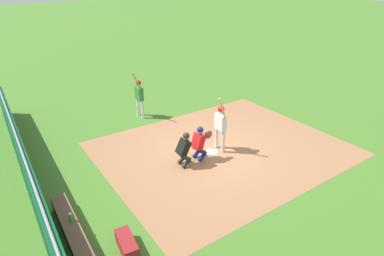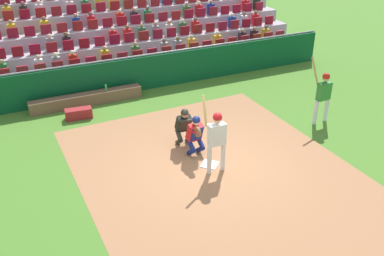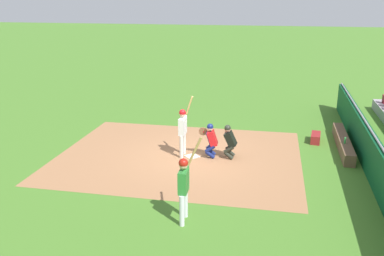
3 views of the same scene
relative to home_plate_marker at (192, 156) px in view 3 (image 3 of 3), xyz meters
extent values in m
plane|color=#467928|center=(0.00, 0.00, -0.02)|extent=(160.00, 160.00, 0.00)
cube|color=#A06D48|center=(0.00, 0.50, -0.01)|extent=(7.44, 9.11, 0.01)
cube|color=white|center=(0.00, 0.00, 0.00)|extent=(0.62, 0.62, 0.02)
cylinder|color=silver|center=(-0.22, 0.36, 0.42)|extent=(0.13, 0.13, 0.86)
cylinder|color=silver|center=(0.21, 0.36, 0.42)|extent=(0.13, 0.13, 0.86)
cube|color=silver|center=(-0.01, 0.36, 1.15)|extent=(0.48, 0.22, 0.61)
sphere|color=#D8AC8C|center=(-0.01, 0.36, 1.61)|extent=(0.22, 0.22, 0.22)
sphere|color=red|center=(-0.01, 0.36, 1.67)|extent=(0.25, 0.25, 0.25)
cylinder|color=silver|center=(0.05, 0.33, 1.44)|extent=(0.51, 0.14, 0.14)
cylinder|color=silver|center=(0.24, 0.33, 1.44)|extent=(0.18, 0.15, 0.13)
cylinder|color=tan|center=(0.28, 0.18, 1.85)|extent=(0.10, 0.32, 0.78)
sphere|color=black|center=(0.29, 0.31, 1.47)|extent=(0.06, 0.06, 0.06)
cylinder|color=navy|center=(-0.03, -0.68, 0.14)|extent=(0.17, 0.39, 0.34)
cylinder|color=navy|center=(-0.03, -0.68, 0.36)|extent=(0.17, 0.39, 0.33)
cylinder|color=navy|center=(0.29, -0.65, 0.14)|extent=(0.17, 0.39, 0.34)
cylinder|color=navy|center=(0.29, -0.65, 0.36)|extent=(0.17, 0.39, 0.33)
cube|color=red|center=(0.13, -0.73, 0.72)|extent=(0.45, 0.44, 0.60)
cube|color=navy|center=(0.12, -0.61, 0.72)|extent=(0.39, 0.22, 0.45)
sphere|color=#D4AE8C|center=(0.12, -0.64, 1.10)|extent=(0.22, 0.22, 0.22)
cube|color=black|center=(0.12, -0.64, 1.10)|extent=(0.21, 0.12, 0.20)
sphere|color=navy|center=(0.12, -0.64, 1.16)|extent=(0.24, 0.24, 0.24)
cylinder|color=brown|center=(0.22, -0.36, 0.93)|extent=(0.09, 0.30, 0.30)
cylinder|color=red|center=(0.27, -0.53, 0.86)|extent=(0.18, 0.40, 0.22)
cylinder|color=#272B20|center=(0.04, -1.36, 0.14)|extent=(0.16, 0.39, 0.34)
cylinder|color=#272B20|center=(0.04, -1.36, 0.36)|extent=(0.16, 0.39, 0.33)
cylinder|color=#272B20|center=(0.35, -1.38, 0.14)|extent=(0.16, 0.39, 0.34)
cylinder|color=#272B20|center=(0.35, -1.38, 0.36)|extent=(0.16, 0.39, 0.33)
cube|color=black|center=(0.19, -1.40, 0.71)|extent=(0.45, 0.48, 0.60)
cube|color=#272B20|center=(0.20, -1.28, 0.71)|extent=(0.39, 0.27, 0.44)
sphere|color=#AC745D|center=(0.20, -1.28, 1.07)|extent=(0.22, 0.22, 0.22)
cube|color=black|center=(0.20, -1.28, 1.07)|extent=(0.20, 0.13, 0.20)
sphere|color=#272B20|center=(0.20, -1.28, 1.13)|extent=(0.24, 0.24, 0.24)
cube|color=#0A4925|center=(0.00, -6.15, 0.66)|extent=(17.04, 0.24, 1.35)
cylinder|color=gray|center=(0.00, -6.15, 1.37)|extent=(17.04, 0.07, 0.07)
cube|color=brown|center=(2.21, -5.60, 0.20)|extent=(4.10, 0.40, 0.44)
cylinder|color=green|center=(1.47, -5.55, 0.54)|extent=(0.07, 0.07, 0.24)
cube|color=maroon|center=(2.73, -4.59, 0.16)|extent=(0.94, 0.45, 0.36)
cylinder|color=silver|center=(-4.85, -0.81, 0.41)|extent=(0.14, 0.14, 0.85)
cylinder|color=silver|center=(-4.38, -0.79, 0.41)|extent=(0.14, 0.14, 0.85)
cube|color=#2D7B30|center=(-4.61, -0.80, 1.13)|extent=(0.47, 0.24, 0.60)
sphere|color=tan|center=(-4.61, -0.80, 1.58)|extent=(0.22, 0.22, 0.22)
sphere|color=#B21C12|center=(-4.61, -0.80, 1.64)|extent=(0.25, 0.25, 0.25)
cylinder|color=#2D7B30|center=(-4.56, -0.82, 1.42)|extent=(0.50, 0.12, 0.14)
cylinder|color=#2D7B30|center=(-4.37, -0.81, 1.42)|extent=(0.18, 0.14, 0.13)
cylinder|color=tan|center=(-4.29, -1.01, 1.84)|extent=(0.13, 0.42, 0.82)
sphere|color=black|center=(-4.32, -0.84, 1.44)|extent=(0.06, 0.06, 0.06)
cube|color=maroon|center=(8.18, -8.24, 0.71)|extent=(0.44, 0.10, 0.42)
camera|label=1|loc=(8.49, -6.47, 6.11)|focal=30.18mm
camera|label=2|loc=(4.92, 9.27, 6.70)|focal=40.60mm
camera|label=3|loc=(-14.03, -3.13, 5.62)|focal=38.59mm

